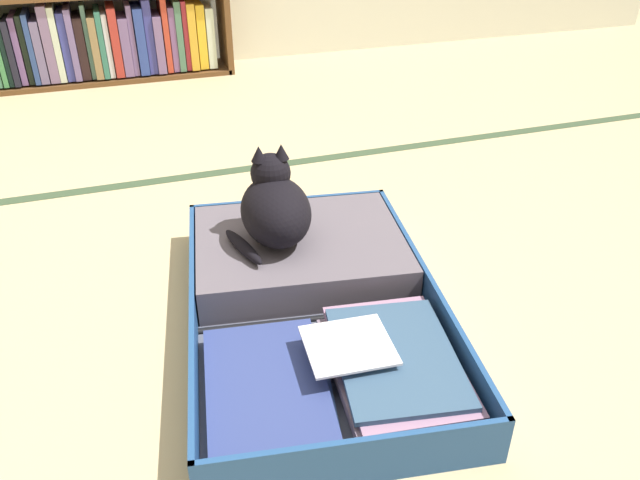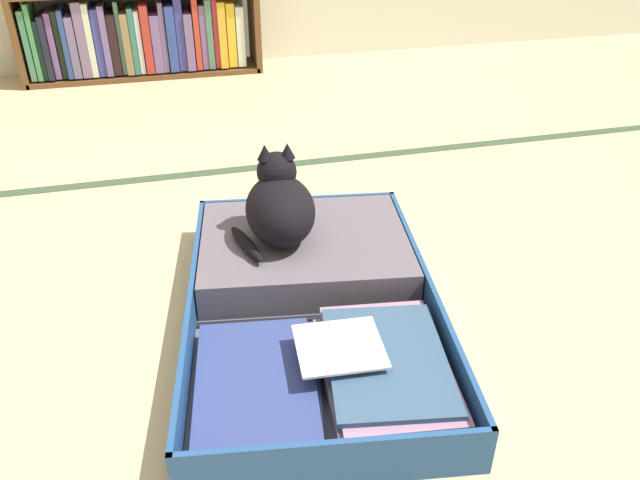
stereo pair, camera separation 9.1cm
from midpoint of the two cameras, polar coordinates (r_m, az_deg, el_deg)
The scene contains 4 objects.
ground_plane at distance 1.50m, azimuth -3.40°, elevation -9.06°, with size 10.00×10.00×0.00m, color tan.
tatami_border at distance 2.30m, azimuth -8.10°, elevation 6.19°, with size 4.80×0.05×0.00m.
open_suitcase at distance 1.56m, azimuth 0.97°, elevation -4.75°, with size 0.71×1.00×0.11m.
black_cat at distance 1.62m, azimuth -2.16°, elevation 3.12°, with size 0.24×0.27×0.25m.
Camera 2 is at (-0.15, -1.14, 0.97)m, focal length 35.12 mm.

